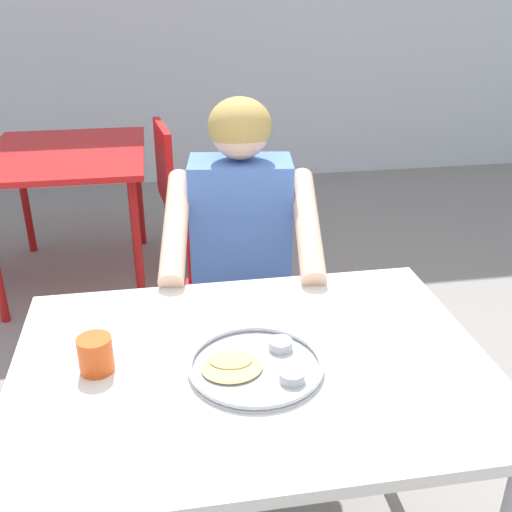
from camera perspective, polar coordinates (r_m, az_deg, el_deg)
name	(u,v)px	position (r m, az deg, el deg)	size (l,w,h in m)	color
table_foreground	(252,387)	(1.47, -0.35, -12.37)	(1.11, 0.81, 0.73)	silver
thali_tray	(255,365)	(1.39, -0.07, -10.29)	(0.31, 0.31, 0.03)	#B7BABF
drinking_cup	(95,353)	(1.41, -14.99, -8.91)	(0.08, 0.08, 0.09)	#D84C19
chair_foreground	(240,279)	(2.30, -1.54, -2.20)	(0.48, 0.46, 0.85)	red
diner_foreground	(242,250)	(2.01, -1.36, 0.55)	(0.54, 0.59, 1.20)	#373737
table_background_red	(68,167)	(3.28, -17.41, 8.04)	(0.78, 0.95, 0.72)	red
chair_red_right	(185,187)	(3.30, -6.77, 6.48)	(0.44, 0.48, 0.84)	red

